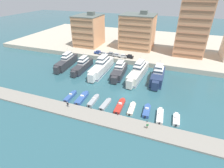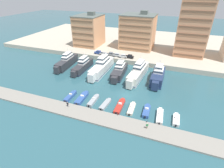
{
  "view_description": "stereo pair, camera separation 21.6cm",
  "coord_description": "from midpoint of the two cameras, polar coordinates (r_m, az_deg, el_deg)",
  "views": [
    {
      "loc": [
        13.6,
        -50.55,
        34.34
      ],
      "look_at": [
        -6.1,
        2.33,
        2.5
      ],
      "focal_mm": 28.0,
      "sensor_mm": 36.0,
      "label": 1
    },
    {
      "loc": [
        13.8,
        -50.47,
        34.34
      ],
      "look_at": [
        -6.1,
        2.33,
        2.5
      ],
      "focal_mm": 28.0,
      "sensor_mm": 36.0,
      "label": 2
    }
  ],
  "objects": [
    {
      "name": "apartment_block_left",
      "position": [
        104.47,
        8.3,
        16.62
      ],
      "size": [
        18.53,
        15.97,
        20.63
      ],
      "color": "tan",
      "rests_on": "quay_promenade"
    },
    {
      "name": "bollard_east_mid",
      "position": [
        51.52,
        11.29,
        -11.84
      ],
      "size": [
        0.2,
        0.2,
        0.61
      ],
      "color": "#2D2D33",
      "rests_on": "pier_dock"
    },
    {
      "name": "car_blue_far_left",
      "position": [
        95.27,
        -4.63,
        10.32
      ],
      "size": [
        4.12,
        1.97,
        1.8
      ],
      "color": "#28428E",
      "rests_on": "quay_promenade"
    },
    {
      "name": "yacht_ivory_center",
      "position": [
        74.47,
        8.44,
        3.88
      ],
      "size": [
        5.63,
        22.12,
        8.7
      ],
      "color": "silver",
      "rests_on": "ground"
    },
    {
      "name": "apartment_block_far_left",
      "position": [
        109.91,
        -7.65,
        16.95
      ],
      "size": [
        14.42,
        16.49,
        19.33
      ],
      "color": "tan",
      "rests_on": "quay_promenade"
    },
    {
      "name": "pier_dock",
      "position": [
        51.58,
        -0.23,
        -11.93
      ],
      "size": [
        120.0,
        5.95,
        0.51
      ],
      "primitive_type": "cube",
      "color": "gray",
      "rests_on": "ground"
    },
    {
      "name": "motorboat_grey_mid_left",
      "position": [
        59.53,
        -6.17,
        -5.37
      ],
      "size": [
        1.65,
        7.35,
        1.43
      ],
      "color": "#9EA3A8",
      "rests_on": "ground"
    },
    {
      "name": "quay_promenade",
      "position": [
        118.81,
        13.3,
        12.45
      ],
      "size": [
        180.0,
        70.0,
        2.31
      ],
      "primitive_type": "cube",
      "color": "#BCB29E",
      "rests_on": "ground"
    },
    {
      "name": "pedestrian_mid_deck",
      "position": [
        57.61,
        -14.39,
        -6.33
      ],
      "size": [
        0.68,
        0.31,
        1.76
      ],
      "color": "#282D3D",
      "rests_on": "pier_dock"
    },
    {
      "name": "car_silver_left",
      "position": [
        93.28,
        -2.92,
        9.95
      ],
      "size": [
        4.1,
        1.92,
        1.8
      ],
      "color": "#B7BCC1",
      "rests_on": "quay_promenade"
    },
    {
      "name": "bollard_west_mid",
      "position": [
        52.94,
        1.76,
        -9.85
      ],
      "size": [
        0.2,
        0.2,
        0.61
      ],
      "color": "#2D2D33",
      "rests_on": "pier_dock"
    },
    {
      "name": "car_black_center_right",
      "position": [
        89.51,
        5.67,
        8.99
      ],
      "size": [
        4.13,
        1.99,
        1.8
      ],
      "color": "black",
      "rests_on": "quay_promenade"
    },
    {
      "name": "motorboat_grey_center_left",
      "position": [
        57.64,
        -2.24,
        -6.62
      ],
      "size": [
        2.12,
        6.87,
        0.89
      ],
      "color": "#9EA3A8",
      "rests_on": "ground"
    },
    {
      "name": "yacht_charcoal_center_left",
      "position": [
        75.96,
        2.29,
        4.33
      ],
      "size": [
        5.37,
        17.29,
        7.69
      ],
      "color": "#333338",
      "rests_on": "ground"
    },
    {
      "name": "motorboat_blue_far_left",
      "position": [
        63.0,
        -13.55,
        -3.94
      ],
      "size": [
        1.79,
        7.21,
        1.47
      ],
      "color": "#33569E",
      "rests_on": "ground"
    },
    {
      "name": "yacht_navy_center_right",
      "position": [
        73.2,
        14.62,
        2.61
      ],
      "size": [
        4.74,
        16.77,
        8.45
      ],
      "color": "navy",
      "rests_on": "ground"
    },
    {
      "name": "yacht_white_mid_left",
      "position": [
        78.82,
        -3.48,
        5.67
      ],
      "size": [
        4.67,
        22.36,
        8.87
      ],
      "color": "white",
      "rests_on": "ground"
    },
    {
      "name": "car_white_center",
      "position": [
        89.84,
        3.56,
        9.16
      ],
      "size": [
        4.18,
        2.08,
        1.8
      ],
      "color": "white",
      "rests_on": "quay_promenade"
    },
    {
      "name": "bollard_west",
      "position": [
        55.73,
        -6.94,
        -7.78
      ],
      "size": [
        0.2,
        0.2,
        0.61
      ],
      "color": "#2D2D33",
      "rests_on": "pier_dock"
    },
    {
      "name": "ground_plane",
      "position": [
        62.6,
        4.4,
        -3.93
      ],
      "size": [
        400.0,
        400.0,
        0.0
      ],
      "primitive_type": "plane",
      "color": "#2D5B66"
    },
    {
      "name": "motorboat_red_center",
      "position": [
        56.96,
        2.48,
        -7.12
      ],
      "size": [
        2.18,
        8.52,
        1.37
      ],
      "color": "red",
      "rests_on": "ground"
    },
    {
      "name": "motorboat_white_right",
      "position": [
        54.62,
        15.26,
        -10.02
      ],
      "size": [
        2.31,
        7.59,
        1.51
      ],
      "color": "white",
      "rests_on": "ground"
    },
    {
      "name": "pedestrian_near_edge",
      "position": [
        49.18,
        11.35,
        -13.11
      ],
      "size": [
        0.61,
        0.44,
        1.76
      ],
      "color": "#7A6B56",
      "rests_on": "pier_dock"
    },
    {
      "name": "motorboat_blue_left",
      "position": [
        61.34,
        -9.9,
        -4.51
      ],
      "size": [
        2.49,
        8.38,
        1.45
      ],
      "color": "#33569E",
      "rests_on": "ground"
    },
    {
      "name": "car_grey_mid_left",
      "position": [
        92.6,
        -0.51,
        9.84
      ],
      "size": [
        4.2,
        2.12,
        1.8
      ],
      "color": "slate",
      "rests_on": "quay_promenade"
    },
    {
      "name": "motorboat_blue_mid_right",
      "position": [
        55.64,
        11.15,
        -8.6
      ],
      "size": [
        2.2,
        6.89,
        1.59
      ],
      "color": "#33569E",
      "rests_on": "ground"
    },
    {
      "name": "car_silver_center_left",
      "position": [
        91.26,
        1.44,
        9.53
      ],
      "size": [
        4.21,
        2.16,
        1.8
      ],
      "color": "#B7BCC1",
      "rests_on": "quay_promenade"
    },
    {
      "name": "yacht_charcoal_left",
      "position": [
        82.27,
        -9.67,
        5.98
      ],
      "size": [
        4.07,
        17.71,
        7.77
      ],
      "color": "#333338",
      "rests_on": "ground"
    },
    {
      "name": "apartment_block_mid_left",
      "position": [
        99.84,
        24.74,
        16.39
      ],
      "size": [
        14.82,
        14.26,
        29.5
      ],
      "color": "tan",
      "rests_on": "quay_promenade"
    },
    {
      "name": "yacht_charcoal_far_left",
      "position": [
        87.56,
        -14.72,
        7.04
      ],
      "size": [
        5.15,
        19.14,
        8.19
      ],
      "color": "#333338",
      "rests_on": "ground"
    },
    {
      "name": "motorboat_cream_center_right",
      "position": [
        56.07,
        6.32,
        -7.98
      ],
      "size": [
        2.04,
        7.0,
        1.29
      ],
      "color": "beige",
      "rests_on": "ground"
    },
    {
      "name": "motorboat_white_far_right",
      "position": [
        54.86,
        20.15,
        -10.83
      ],
      "size": [
        1.92,
        5.98,
        1.4
      ],
      "color": "white",
      "rests_on": "ground"
    }
  ]
}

